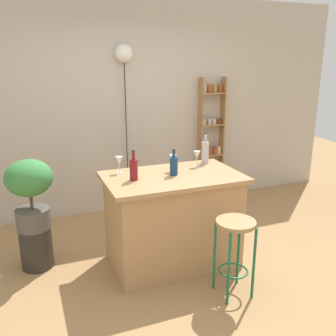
{
  "coord_description": "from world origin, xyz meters",
  "views": [
    {
      "loc": [
        -1.3,
        -2.86,
        2.02
      ],
      "look_at": [
        0.05,
        0.55,
        0.94
      ],
      "focal_mm": 39.79,
      "sensor_mm": 36.0,
      "label": 1
    }
  ],
  "objects_px": {
    "spice_shelf": "(211,140)",
    "pendant_globe_light": "(124,55)",
    "bottle_soda_blue": "(134,169)",
    "wine_glass_right": "(119,161)",
    "plant_stool": "(36,247)",
    "bottle_sauce_amber": "(174,165)",
    "wine_glass_center": "(197,155)",
    "potted_plant": "(30,188)",
    "bar_stool": "(235,240)",
    "wine_glass_left": "(173,159)",
    "bottle_wine_red": "(205,152)"
  },
  "relations": [
    {
      "from": "bar_stool",
      "to": "plant_stool",
      "type": "distance_m",
      "value": 1.97
    },
    {
      "from": "spice_shelf",
      "to": "bottle_sauce_amber",
      "type": "bearing_deg",
      "value": -128.65
    },
    {
      "from": "bar_stool",
      "to": "bottle_wine_red",
      "type": "distance_m",
      "value": 1.12
    },
    {
      "from": "potted_plant",
      "to": "bottle_soda_blue",
      "type": "height_order",
      "value": "bottle_soda_blue"
    },
    {
      "from": "plant_stool",
      "to": "wine_glass_right",
      "type": "xyz_separation_m",
      "value": [
        0.84,
        -0.15,
        0.85
      ]
    },
    {
      "from": "bar_stool",
      "to": "bottle_sauce_amber",
      "type": "bearing_deg",
      "value": 112.32
    },
    {
      "from": "potted_plant",
      "to": "bottle_sauce_amber",
      "type": "distance_m",
      "value": 1.39
    },
    {
      "from": "spice_shelf",
      "to": "bottle_sauce_amber",
      "type": "relative_size",
      "value": 6.98
    },
    {
      "from": "wine_glass_right",
      "to": "bar_stool",
      "type": "bearing_deg",
      "value": -51.79
    },
    {
      "from": "bar_stool",
      "to": "wine_glass_right",
      "type": "xyz_separation_m",
      "value": [
        -0.75,
        0.96,
        0.53
      ]
    },
    {
      "from": "potted_plant",
      "to": "spice_shelf",
      "type": "bearing_deg",
      "value": 23.42
    },
    {
      "from": "bar_stool",
      "to": "potted_plant",
      "type": "height_order",
      "value": "potted_plant"
    },
    {
      "from": "spice_shelf",
      "to": "pendant_globe_light",
      "type": "xyz_separation_m",
      "value": [
        -1.25,
        0.03,
        1.17
      ]
    },
    {
      "from": "wine_glass_center",
      "to": "plant_stool",
      "type": "bearing_deg",
      "value": 172.05
    },
    {
      "from": "bottle_sauce_amber",
      "to": "wine_glass_right",
      "type": "xyz_separation_m",
      "value": [
        -0.47,
        0.26,
        0.02
      ]
    },
    {
      "from": "pendant_globe_light",
      "to": "bottle_sauce_amber",
      "type": "bearing_deg",
      "value": -88.36
    },
    {
      "from": "wine_glass_center",
      "to": "bottle_wine_red",
      "type": "bearing_deg",
      "value": 30.4
    },
    {
      "from": "bottle_soda_blue",
      "to": "wine_glass_left",
      "type": "distance_m",
      "value": 0.47
    },
    {
      "from": "wine_glass_right",
      "to": "plant_stool",
      "type": "bearing_deg",
      "value": 169.57
    },
    {
      "from": "spice_shelf",
      "to": "potted_plant",
      "type": "bearing_deg",
      "value": -156.58
    },
    {
      "from": "plant_stool",
      "to": "pendant_globe_light",
      "type": "height_order",
      "value": "pendant_globe_light"
    },
    {
      "from": "potted_plant",
      "to": "bottle_wine_red",
      "type": "relative_size",
      "value": 2.09
    },
    {
      "from": "bar_stool",
      "to": "bottle_sauce_amber",
      "type": "xyz_separation_m",
      "value": [
        -0.28,
        0.69,
        0.51
      ]
    },
    {
      "from": "plant_stool",
      "to": "bottle_soda_blue",
      "type": "xyz_separation_m",
      "value": [
        0.91,
        -0.43,
        0.84
      ]
    },
    {
      "from": "plant_stool",
      "to": "wine_glass_center",
      "type": "height_order",
      "value": "wine_glass_center"
    },
    {
      "from": "plant_stool",
      "to": "spice_shelf",
      "type": "bearing_deg",
      "value": 23.42
    },
    {
      "from": "pendant_globe_light",
      "to": "bottle_soda_blue",
      "type": "bearing_deg",
      "value": -103.07
    },
    {
      "from": "potted_plant",
      "to": "wine_glass_left",
      "type": "distance_m",
      "value": 1.4
    },
    {
      "from": "bottle_soda_blue",
      "to": "wine_glass_right",
      "type": "distance_m",
      "value": 0.28
    },
    {
      "from": "wine_glass_left",
      "to": "wine_glass_center",
      "type": "bearing_deg",
      "value": 9.95
    },
    {
      "from": "plant_stool",
      "to": "wine_glass_center",
      "type": "distance_m",
      "value": 1.86
    },
    {
      "from": "bottle_sauce_amber",
      "to": "bottle_soda_blue",
      "type": "bearing_deg",
      "value": -178.73
    },
    {
      "from": "bottle_sauce_amber",
      "to": "pendant_globe_light",
      "type": "bearing_deg",
      "value": 91.64
    },
    {
      "from": "bar_stool",
      "to": "potted_plant",
      "type": "bearing_deg",
      "value": 145.07
    },
    {
      "from": "bottle_wine_red",
      "to": "wine_glass_left",
      "type": "distance_m",
      "value": 0.45
    },
    {
      "from": "plant_stool",
      "to": "bottle_soda_blue",
      "type": "distance_m",
      "value": 1.3
    },
    {
      "from": "potted_plant",
      "to": "wine_glass_center",
      "type": "bearing_deg",
      "value": -7.95
    },
    {
      "from": "spice_shelf",
      "to": "wine_glass_center",
      "type": "bearing_deg",
      "value": -123.37
    },
    {
      "from": "bottle_sauce_amber",
      "to": "bottle_wine_red",
      "type": "bearing_deg",
      "value": 29.57
    },
    {
      "from": "spice_shelf",
      "to": "bottle_wine_red",
      "type": "bearing_deg",
      "value": -120.54
    },
    {
      "from": "spice_shelf",
      "to": "wine_glass_center",
      "type": "height_order",
      "value": "spice_shelf"
    },
    {
      "from": "bar_stool",
      "to": "pendant_globe_light",
      "type": "distance_m",
      "value": 2.72
    },
    {
      "from": "bottle_sauce_amber",
      "to": "wine_glass_center",
      "type": "height_order",
      "value": "bottle_sauce_amber"
    },
    {
      "from": "spice_shelf",
      "to": "bottle_soda_blue",
      "type": "bearing_deg",
      "value": -136.68
    },
    {
      "from": "plant_stool",
      "to": "bottle_soda_blue",
      "type": "height_order",
      "value": "bottle_soda_blue"
    },
    {
      "from": "spice_shelf",
      "to": "pendant_globe_light",
      "type": "relative_size",
      "value": 0.81
    },
    {
      "from": "bar_stool",
      "to": "wine_glass_left",
      "type": "height_order",
      "value": "wine_glass_left"
    },
    {
      "from": "bottle_wine_red",
      "to": "wine_glass_center",
      "type": "relative_size",
      "value": 2.03
    },
    {
      "from": "potted_plant",
      "to": "pendant_globe_light",
      "type": "height_order",
      "value": "pendant_globe_light"
    },
    {
      "from": "potted_plant",
      "to": "plant_stool",
      "type": "bearing_deg",
      "value": 0.0
    }
  ]
}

